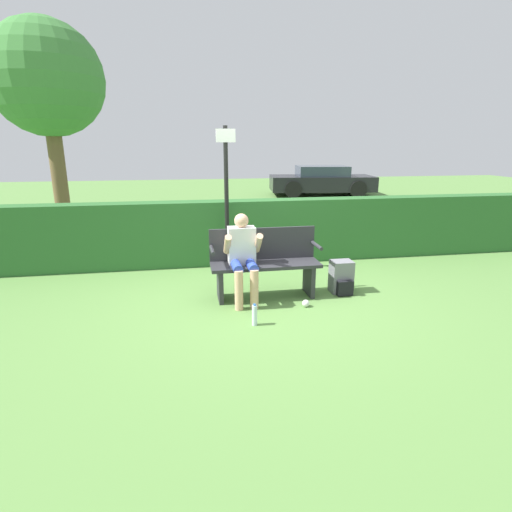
% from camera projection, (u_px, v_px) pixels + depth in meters
% --- Properties ---
extents(ground_plane, '(40.00, 40.00, 0.00)m').
position_uv_depth(ground_plane, '(265.00, 297.00, 5.63)').
color(ground_plane, '#5B8942').
extents(hedge_back, '(12.00, 0.41, 1.13)m').
position_uv_depth(hedge_back, '(246.00, 232.00, 7.16)').
color(hedge_back, '#2D662D').
rests_on(hedge_back, ground).
extents(park_bench, '(1.51, 0.46, 0.95)m').
position_uv_depth(park_bench, '(265.00, 263.00, 5.56)').
color(park_bench, '#2D2D33').
rests_on(park_bench, ground).
extents(person_seated, '(0.50, 0.59, 1.19)m').
position_uv_depth(person_seated, '(243.00, 254.00, 5.33)').
color(person_seated, silver).
rests_on(person_seated, ground).
extents(backpack, '(0.30, 0.33, 0.47)m').
position_uv_depth(backpack, '(342.00, 278.00, 5.75)').
color(backpack, slate).
rests_on(backpack, ground).
extents(water_bottle, '(0.06, 0.06, 0.27)m').
position_uv_depth(water_bottle, '(255.00, 315.00, 4.72)').
color(water_bottle, silver).
rests_on(water_bottle, ground).
extents(signpost, '(0.31, 0.09, 2.36)m').
position_uv_depth(signpost, '(227.00, 194.00, 6.48)').
color(signpost, black).
rests_on(signpost, ground).
extents(parked_car, '(4.45, 2.43, 1.21)m').
position_uv_depth(parked_car, '(321.00, 181.00, 16.75)').
color(parked_car, black).
rests_on(parked_car, ground).
extents(tree, '(2.37, 2.37, 4.59)m').
position_uv_depth(tree, '(47.00, 81.00, 8.38)').
color(tree, brown).
rests_on(tree, ground).
extents(litter_crumple, '(0.10, 0.10, 0.10)m').
position_uv_depth(litter_crumple, '(306.00, 303.00, 5.27)').
color(litter_crumple, silver).
rests_on(litter_crumple, ground).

